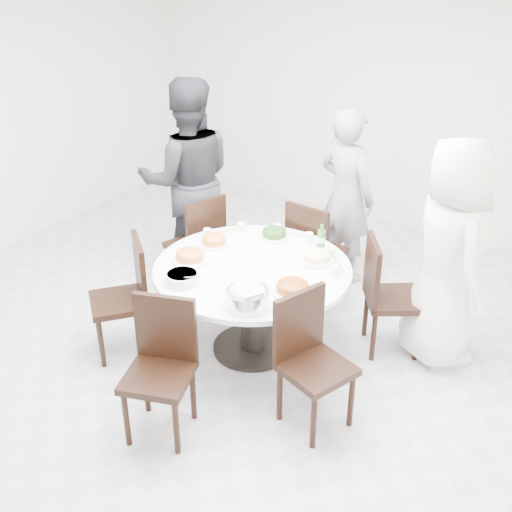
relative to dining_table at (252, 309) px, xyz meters
The scene contains 22 objects.
floor 0.43m from the dining_table, 157.52° to the right, with size 6.00×6.00×0.01m, color silver.
wall_back 3.10m from the dining_table, 93.86° to the left, with size 6.00×0.01×2.80m, color white.
dining_table is the anchor object (origin of this frame).
chair_ne 1.11m from the dining_table, 34.54° to the left, with size 0.42×0.42×0.95m, color black.
chair_n 1.01m from the dining_table, 88.57° to the left, with size 0.42×0.42×0.95m, color black.
chair_nw 1.10m from the dining_table, 152.33° to the left, with size 0.42×0.42×0.95m, color black.
chair_sw 1.04m from the dining_table, 145.73° to the right, with size 0.42×0.42×0.95m, color black.
chair_s 1.12m from the dining_table, 89.57° to the right, with size 0.42×0.42×0.95m, color black.
chair_se 0.96m from the dining_table, 30.23° to the right, with size 0.42×0.42×0.95m, color black.
diner_right 1.53m from the dining_table, 31.12° to the left, with size 0.87×0.56×1.77m, color white.
diner_middle 1.56m from the dining_table, 88.33° to the left, with size 0.60×0.39×1.65m, color black.
diner_left 1.55m from the dining_table, 147.80° to the left, with size 0.92×0.72×1.89m, color black.
dish_greens 0.66m from the dining_table, 103.53° to the left, with size 0.25×0.25×0.06m, color white.
dish_pale 0.65m from the dining_table, 42.61° to the left, with size 0.26×0.26×0.07m, color white.
dish_orange 0.63m from the dining_table, 163.69° to the left, with size 0.24×0.24×0.07m, color white.
dish_redbrown 0.63m from the dining_table, 20.46° to the right, with size 0.29×0.29×0.07m, color white.
dish_tofu 0.64m from the dining_table, 157.57° to the right, with size 0.28×0.28×0.07m, color white.
rice_bowl 0.71m from the dining_table, 59.86° to the right, with size 0.29×0.29×0.12m, color silver.
soup_bowl 0.69m from the dining_table, 121.71° to the right, with size 0.25×0.25×0.08m, color white.
beverage_bottle 0.78m from the dining_table, 60.82° to the left, with size 0.06×0.06×0.21m, color #2A692C.
tea_cups 0.77m from the dining_table, 91.77° to the left, with size 0.07×0.07×0.08m, color white.
chopsticks 0.76m from the dining_table, 93.19° to the left, with size 0.24×0.04×0.01m, color tan, non-canonical shape.
Camera 1 is at (2.54, -3.45, 3.06)m, focal length 45.00 mm.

